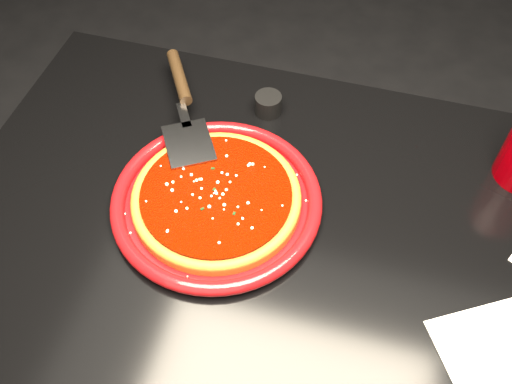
% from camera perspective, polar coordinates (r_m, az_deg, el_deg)
% --- Properties ---
extents(table, '(1.20, 0.80, 0.75)m').
position_cam_1_polar(table, '(1.25, 3.38, -14.39)').
color(table, black).
rests_on(table, floor).
extents(plate, '(0.38, 0.38, 0.03)m').
position_cam_1_polar(plate, '(0.95, -3.96, -0.86)').
color(plate, maroon).
rests_on(plate, table).
extents(pizza_crust, '(0.31, 0.31, 0.01)m').
position_cam_1_polar(pizza_crust, '(0.95, -3.98, -0.71)').
color(pizza_crust, brown).
rests_on(pizza_crust, plate).
extents(pizza_crust_rim, '(0.31, 0.31, 0.02)m').
position_cam_1_polar(pizza_crust_rim, '(0.94, -4.00, -0.46)').
color(pizza_crust_rim, brown).
rests_on(pizza_crust_rim, plate).
extents(pizza_sauce, '(0.27, 0.27, 0.01)m').
position_cam_1_polar(pizza_sauce, '(0.94, -4.02, -0.28)').
color(pizza_sauce, '#6F0E00').
rests_on(pizza_sauce, plate).
extents(parmesan_dusting, '(0.24, 0.24, 0.01)m').
position_cam_1_polar(parmesan_dusting, '(0.93, -4.04, -0.02)').
color(parmesan_dusting, beige).
rests_on(parmesan_dusting, plate).
extents(basil_flecks, '(0.22, 0.22, 0.00)m').
position_cam_1_polar(basil_flecks, '(0.94, -4.04, -0.05)').
color(basil_flecks, black).
rests_on(basil_flecks, plate).
extents(pizza_server, '(0.26, 0.34, 0.03)m').
position_cam_1_polar(pizza_server, '(1.06, -7.15, 8.57)').
color(pizza_server, '#B1B4B8').
rests_on(pizza_server, plate).
extents(napkin_a, '(0.21, 0.21, 0.00)m').
position_cam_1_polar(napkin_a, '(0.90, 22.92, -14.98)').
color(napkin_a, white).
rests_on(napkin_a, table).
extents(ramekin, '(0.05, 0.05, 0.04)m').
position_cam_1_polar(ramekin, '(1.09, 1.22, 8.78)').
color(ramekin, black).
rests_on(ramekin, table).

